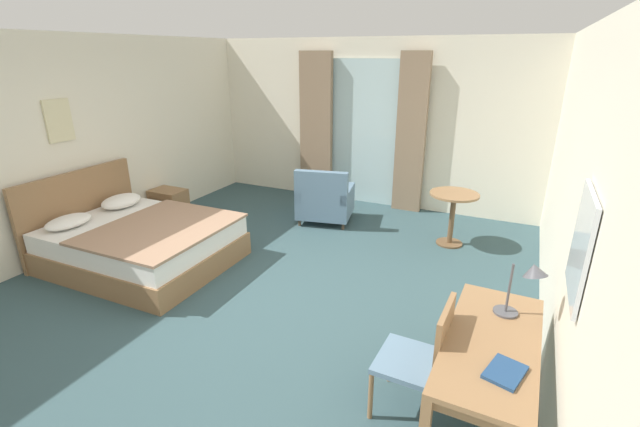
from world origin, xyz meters
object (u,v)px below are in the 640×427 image
at_px(armchair_by_window, 325,201).
at_px(round_cafe_table, 453,207).
at_px(bed, 139,241).
at_px(desk_chair, 424,355).
at_px(nightstand, 169,204).
at_px(closed_book, 505,372).
at_px(framed_picture, 59,121).
at_px(writing_desk, 491,352).
at_px(desk_lamp, 528,279).

bearing_deg(armchair_by_window, round_cafe_table, -0.84).
height_order(bed, desk_chair, bed).
height_order(bed, armchair_by_window, bed).
xyz_separation_m(nightstand, closed_book, (5.01, -2.53, 0.51)).
relative_size(bed, desk_chair, 2.30).
distance_m(nightstand, armchair_by_window, 2.45).
bearing_deg(framed_picture, bed, 0.06).
bearing_deg(desk_chair, writing_desk, 5.83).
bearing_deg(desk_chair, framed_picture, 169.04).
bearing_deg(closed_book, desk_lamp, 100.91).
bearing_deg(armchair_by_window, bed, -123.17).
distance_m(desk_chair, closed_book, 0.62).
bearing_deg(desk_lamp, nightstand, 159.24).
xyz_separation_m(bed, nightstand, (-0.78, 1.34, -0.05)).
bearing_deg(armchair_by_window, desk_chair, -55.04).
distance_m(bed, framed_picture, 1.76).
bearing_deg(framed_picture, armchair_by_window, 41.85).
distance_m(nightstand, desk_chair, 5.04).
relative_size(writing_desk, armchair_by_window, 1.48).
bearing_deg(round_cafe_table, writing_desk, -76.59).
xyz_separation_m(desk_chair, framed_picture, (-4.76, 0.92, 1.20)).
distance_m(writing_desk, closed_book, 0.34).
relative_size(desk_lamp, armchair_by_window, 0.52).
bearing_deg(writing_desk, desk_chair, -174.17).
distance_m(nightstand, round_cafe_table, 4.28).
distance_m(writing_desk, armchair_by_window, 4.12).
xyz_separation_m(armchair_by_window, round_cafe_table, (1.90, -0.03, 0.20)).
bearing_deg(round_cafe_table, framed_picture, -153.21).
bearing_deg(desk_lamp, round_cafe_table, 107.63).
height_order(round_cafe_table, framed_picture, framed_picture).
bearing_deg(nightstand, framed_picture, -101.18).
distance_m(bed, closed_book, 4.41).
height_order(writing_desk, round_cafe_table, writing_desk).
bearing_deg(writing_desk, armchair_by_window, 130.08).
bearing_deg(writing_desk, framed_picture, 170.36).
distance_m(writing_desk, desk_chair, 0.44).
bearing_deg(closed_book, writing_desk, 123.41).
height_order(nightstand, armchair_by_window, armchair_by_window).
relative_size(desk_lamp, framed_picture, 0.95).
bearing_deg(closed_book, framed_picture, -176.35).
xyz_separation_m(bed, round_cafe_table, (3.38, 2.24, 0.25)).
distance_m(desk_lamp, framed_picture, 5.40).
bearing_deg(closed_book, armchair_by_window, 144.77).
bearing_deg(nightstand, closed_book, -26.79).
relative_size(desk_chair, round_cafe_table, 1.26).
height_order(nightstand, closed_book, closed_book).
xyz_separation_m(writing_desk, round_cafe_table, (-0.74, 3.12, -0.10)).
xyz_separation_m(writing_desk, closed_book, (0.09, -0.31, 0.10)).
height_order(desk_lamp, armchair_by_window, desk_lamp).
bearing_deg(closed_book, nightstand, 169.53).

